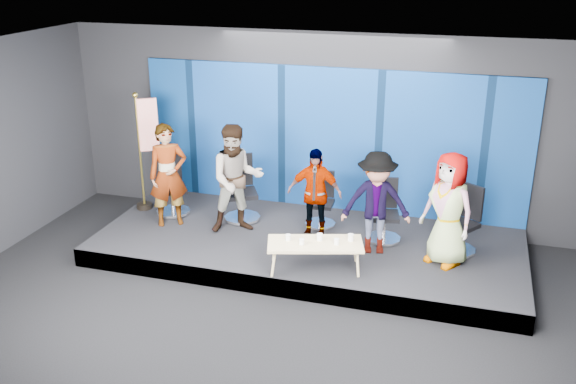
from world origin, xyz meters
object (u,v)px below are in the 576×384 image
chair_d (384,220)px  panelist_e (449,209)px  mug_a (288,237)px  chair_e (460,230)px  chair_b (241,199)px  mug_e (351,237)px  mug_d (337,242)px  panelist_d (376,203)px  coffee_table (315,245)px  panelist_b (237,179)px  chair_a (172,194)px  mug_c (320,237)px  flag_stand (146,148)px  panelist_a (168,175)px  mug_b (302,242)px  panelist_c (315,193)px  chair_c (321,208)px

chair_d → panelist_e: bearing=-40.5°
panelist_e → mug_a: panelist_e is taller
chair_e → panelist_e: size_ratio=0.62×
chair_b → mug_e: size_ratio=10.89×
mug_d → mug_e: (0.17, 0.19, 0.01)m
panelist_d → coffee_table: (-0.75, -0.85, -0.43)m
chair_b → panelist_b: 0.75m
chair_a → chair_b: (1.31, 0.10, 0.01)m
mug_c → mug_a: bearing=-163.4°
chair_a → flag_stand: 0.93m
panelist_a → mug_b: size_ratio=19.73×
chair_b → mug_a: size_ratio=12.57×
panelist_a → mug_a: 2.64m
chair_d → chair_a: bearing=167.6°
mug_c → mug_b: bearing=-134.7°
flag_stand → chair_a: bearing=-41.1°
chair_a → panelist_c: panelist_c is taller
chair_b → mug_d: 2.51m
chair_e → mug_e: (-1.56, -1.03, 0.13)m
panelist_c → mug_a: (-0.10, -1.17, -0.29)m
mug_a → mug_b: 0.25m
panelist_b → mug_c: (1.66, -0.89, -0.44)m
chair_b → mug_c: size_ratio=10.89×
panelist_e → mug_a: size_ratio=19.29×
chair_b → mug_d: chair_b is taller
chair_b → panelist_b: panelist_b is taller
chair_e → mug_a: (-2.46, -1.28, 0.12)m
chair_c → panelist_e: size_ratio=0.54×
coffee_table → mug_b: size_ratio=16.78×
mug_a → panelist_d: bearing=37.3°
chair_a → chair_c: bearing=-29.1°
chair_a → chair_d: 3.87m
panelist_b → mug_d: 2.20m
panelist_b → chair_e: panelist_b is taller
panelist_a → mug_b: bearing=-55.6°
panelist_d → panelist_e: bearing=-15.3°
panelist_c → panelist_d: 1.10m
panelist_a → flag_stand: flag_stand is taller
mug_a → mug_d: bearing=5.2°
panelist_a → coffee_table: (2.84, -0.93, -0.50)m
coffee_table → mug_a: (-0.41, -0.04, 0.08)m
mug_e → panelist_c: bearing=131.1°
panelist_c → coffee_table: bearing=-78.7°
mug_a → mug_d: size_ratio=1.00×
flag_stand → chair_e: bearing=-34.6°
panelist_d → mug_a: bearing=-154.4°
panelist_b → panelist_c: size_ratio=1.22×
chair_c → mug_d: (0.63, -1.60, 0.17)m
chair_d → coffee_table: (-0.83, -1.34, 0.06)m
panelist_d → chair_a: bearing=160.2°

